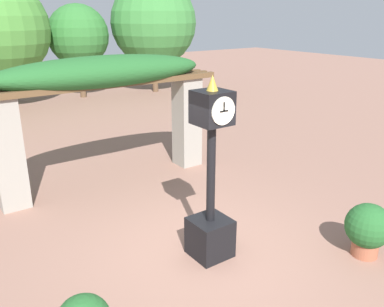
% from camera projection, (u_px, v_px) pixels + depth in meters
% --- Properties ---
extents(ground_plane, '(60.00, 60.00, 0.00)m').
position_uv_depth(ground_plane, '(204.00, 252.00, 6.71)').
color(ground_plane, '#8E6656').
extents(pedestal_clock, '(0.60, 0.60, 2.92)m').
position_uv_depth(pedestal_clock, '(211.00, 191.00, 6.28)').
color(pedestal_clock, black).
rests_on(pedestal_clock, ground).
extents(pergola, '(5.43, 1.16, 2.89)m').
position_uv_depth(pergola, '(105.00, 89.00, 8.76)').
color(pergola, gray).
rests_on(pergola, ground).
extents(potted_plant_near_right, '(0.73, 0.73, 0.90)m').
position_uv_depth(potted_plant_near_right, '(368.00, 228.00, 6.47)').
color(potted_plant_near_right, '#9E563D').
rests_on(potted_plant_near_right, ground).
extents(tree_line, '(17.53, 4.51, 5.47)m').
position_uv_depth(tree_line, '(2.00, 28.00, 15.87)').
color(tree_line, brown).
rests_on(tree_line, ground).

